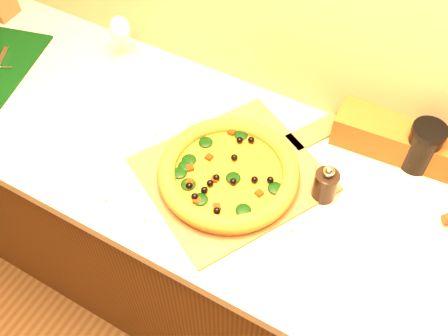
# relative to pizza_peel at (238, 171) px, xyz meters

# --- Properties ---
(cabinet) EXTENTS (2.80, 0.65, 0.86)m
(cabinet) POSITION_rel_pizza_peel_xyz_m (0.08, 0.00, -0.47)
(cabinet) COLOR #40260D
(cabinet) RESTS_ON ground
(countertop) EXTENTS (2.84, 0.68, 0.04)m
(countertop) POSITION_rel_pizza_peel_xyz_m (0.08, 0.00, -0.02)
(countertop) COLOR #BEAD95
(countertop) RESTS_ON cabinet
(pizza_peel) EXTENTS (0.56, 0.64, 0.01)m
(pizza_peel) POSITION_rel_pizza_peel_xyz_m (0.00, 0.00, 0.00)
(pizza_peel) COLOR brown
(pizza_peel) RESTS_ON countertop
(pizza) EXTENTS (0.37, 0.37, 0.05)m
(pizza) POSITION_rel_pizza_peel_xyz_m (-0.01, -0.04, 0.03)
(pizza) COLOR #C58631
(pizza) RESTS_ON pizza_peel
(bottle_cap) EXTENTS (0.03, 0.03, 0.01)m
(bottle_cap) POSITION_rel_pizza_peel_xyz_m (-0.05, -0.06, -0.00)
(bottle_cap) COLOR black
(bottle_cap) RESTS_ON countertop
(pepper_grinder) EXTENTS (0.06, 0.06, 0.12)m
(pepper_grinder) POSITION_rel_pizza_peel_xyz_m (0.23, 0.04, 0.04)
(pepper_grinder) COLOR black
(pepper_grinder) RESTS_ON countertop
(bread_bag) EXTENTS (0.36, 0.14, 0.10)m
(bread_bag) POSITION_rel_pizza_peel_xyz_m (0.35, 0.29, 0.04)
(bread_bag) COLOR brown
(bread_bag) RESTS_ON countertop
(wine_glass) EXTENTS (0.07, 0.07, 0.16)m
(wine_glass) POSITION_rel_pizza_peel_xyz_m (-0.54, 0.23, 0.11)
(wine_glass) COLOR silver
(wine_glass) RESTS_ON countertop
(dark_jar) EXTENTS (0.09, 0.09, 0.15)m
(dark_jar) POSITION_rel_pizza_peel_xyz_m (0.41, 0.26, 0.07)
(dark_jar) COLOR black
(dark_jar) RESTS_ON countertop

